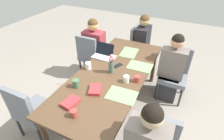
% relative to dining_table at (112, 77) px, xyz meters
% --- Properties ---
extents(ground_plane, '(10.00, 10.00, 0.00)m').
position_rel_dining_table_xyz_m(ground_plane, '(0.00, 0.00, -0.68)').
color(ground_plane, gray).
extents(dining_table, '(2.25, 0.94, 0.76)m').
position_rel_dining_table_xyz_m(dining_table, '(0.00, 0.00, 0.00)').
color(dining_table, brown).
rests_on(dining_table, ground_plane).
extents(chair_head_right_left_near, '(0.44, 0.44, 0.90)m').
position_rel_dining_table_xyz_m(chair_head_right_left_near, '(1.49, 0.06, -0.18)').
color(chair_head_right_left_near, slate).
rests_on(chair_head_right_left_near, ground_plane).
extents(person_head_right_left_near, '(0.40, 0.36, 1.19)m').
position_rel_dining_table_xyz_m(person_head_right_left_near, '(1.43, -0.01, -0.15)').
color(person_head_right_left_near, '#2D2D33').
rests_on(person_head_right_left_near, ground_plane).
extents(chair_near_left_mid, '(0.44, 0.44, 0.90)m').
position_rel_dining_table_xyz_m(chair_near_left_mid, '(0.82, -0.79, -0.18)').
color(chair_near_left_mid, slate).
rests_on(chair_near_left_mid, ground_plane).
extents(person_near_left_mid, '(0.36, 0.40, 1.19)m').
position_rel_dining_table_xyz_m(person_near_left_mid, '(0.75, -0.73, -0.15)').
color(person_near_left_mid, '#2D2D33').
rests_on(person_near_left_mid, ground_plane).
extents(chair_far_left_far, '(0.44, 0.44, 0.90)m').
position_rel_dining_table_xyz_m(chair_far_left_far, '(0.72, 0.83, -0.18)').
color(chair_far_left_far, slate).
rests_on(chair_far_left_far, ground_plane).
extents(person_far_left_far, '(0.36, 0.40, 1.19)m').
position_rel_dining_table_xyz_m(person_far_left_far, '(0.80, 0.77, -0.15)').
color(person_far_left_far, '#2D2D33').
rests_on(person_far_left_far, ground_plane).
extents(chair_far_right_far, '(0.44, 0.44, 0.90)m').
position_rel_dining_table_xyz_m(chair_far_right_far, '(-0.88, 0.76, -0.18)').
color(chair_far_right_far, slate).
rests_on(chair_far_right_far, ground_plane).
extents(flower_vase, '(0.08, 0.10, 0.29)m').
position_rel_dining_table_xyz_m(flower_vase, '(0.01, 0.01, 0.23)').
color(flower_vase, '#4C6B60').
rests_on(flower_vase, dining_table).
extents(placemat_head_right_left_near, '(0.38, 0.29, 0.00)m').
position_rel_dining_table_xyz_m(placemat_head_right_left_near, '(0.67, -0.01, 0.08)').
color(placemat_head_right_left_near, '#7FAD70').
rests_on(placemat_head_right_left_near, dining_table).
extents(placemat_near_left_mid, '(0.27, 0.37, 0.00)m').
position_rel_dining_table_xyz_m(placemat_near_left_mid, '(0.34, -0.31, 0.08)').
color(placemat_near_left_mid, '#7FAD70').
rests_on(placemat_near_left_mid, dining_table).
extents(placemat_far_left_far, '(0.28, 0.37, 0.00)m').
position_rel_dining_table_xyz_m(placemat_far_left_far, '(0.36, 0.31, 0.08)').
color(placemat_far_left_far, '#7FAD70').
rests_on(placemat_far_left_far, dining_table).
extents(placemat_near_right_near, '(0.28, 0.37, 0.00)m').
position_rel_dining_table_xyz_m(placemat_near_right_near, '(-0.37, -0.31, 0.08)').
color(placemat_near_right_near, '#7FAD70').
rests_on(placemat_near_right_near, dining_table).
extents(laptop_far_left_far, '(0.22, 0.32, 0.21)m').
position_rel_dining_table_xyz_m(laptop_far_left_far, '(0.36, 0.33, 0.12)').
color(laptop_far_left_far, silver).
rests_on(laptop_far_left_far, dining_table).
extents(coffee_mug_near_left, '(0.09, 0.09, 0.10)m').
position_rel_dining_table_xyz_m(coffee_mug_near_left, '(-0.05, 0.36, 0.13)').
color(coffee_mug_near_left, white).
rests_on(coffee_mug_near_left, dining_table).
extents(coffee_mug_near_right, '(0.08, 0.08, 0.09)m').
position_rel_dining_table_xyz_m(coffee_mug_near_right, '(-0.10, -0.26, 0.12)').
color(coffee_mug_near_right, white).
rests_on(coffee_mug_near_right, dining_table).
extents(coffee_mug_centre_left, '(0.07, 0.07, 0.08)m').
position_rel_dining_table_xyz_m(coffee_mug_centre_left, '(-0.89, 0.02, 0.12)').
color(coffee_mug_centre_left, '#AD3D38').
rests_on(coffee_mug_centre_left, dining_table).
extents(coffee_mug_centre_right, '(0.09, 0.09, 0.11)m').
position_rel_dining_table_xyz_m(coffee_mug_centre_right, '(-0.47, 0.28, 0.13)').
color(coffee_mug_centre_right, '#47704C').
rests_on(coffee_mug_centre_right, dining_table).
extents(coffee_mug_far_left, '(0.08, 0.08, 0.08)m').
position_rel_dining_table_xyz_m(coffee_mug_far_left, '(-0.03, -0.39, 0.12)').
color(coffee_mug_far_left, '#AD3D38').
rests_on(coffee_mug_far_left, dining_table).
extents(book_red_cover, '(0.22, 0.17, 0.04)m').
position_rel_dining_table_xyz_m(book_red_cover, '(-0.75, 0.17, 0.09)').
color(book_red_cover, '#B73338').
rests_on(book_red_cover, dining_table).
extents(book_blue_cover, '(0.24, 0.20, 0.04)m').
position_rel_dining_table_xyz_m(book_blue_cover, '(-0.44, 0.02, 0.10)').
color(book_blue_cover, '#B73338').
rests_on(book_blue_cover, dining_table).
extents(phone_black, '(0.17, 0.13, 0.01)m').
position_rel_dining_table_xyz_m(phone_black, '(0.21, -0.00, 0.08)').
color(phone_black, black).
rests_on(phone_black, dining_table).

